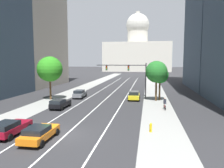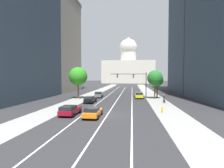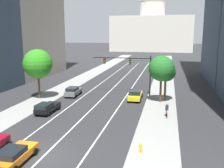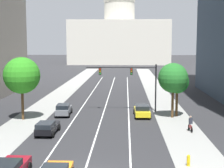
# 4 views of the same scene
# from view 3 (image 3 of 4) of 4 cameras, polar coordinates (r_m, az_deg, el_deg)

# --- Properties ---
(ground_plane) EXTENTS (400.00, 400.00, 0.00)m
(ground_plane) POSITION_cam_3_polar(r_m,az_deg,el_deg) (60.23, 2.73, 1.54)
(ground_plane) COLOR #2B2B2D
(sidewalk_left) EXTENTS (4.41, 130.00, 0.01)m
(sidewalk_left) POSITION_cam_3_polar(r_m,az_deg,el_deg) (57.69, -7.00, 1.04)
(sidewalk_left) COLOR gray
(sidewalk_left) RESTS_ON ground
(sidewalk_right) EXTENTS (4.41, 130.00, 0.01)m
(sidewalk_right) POSITION_cam_3_polar(r_m,az_deg,el_deg) (54.50, 11.25, 0.30)
(sidewalk_right) COLOR gray
(sidewalk_right) RESTS_ON ground
(lane_stripe_left) EXTENTS (0.16, 90.00, 0.01)m
(lane_stripe_left) POSITION_cam_3_polar(r_m,az_deg,el_deg) (46.65, -4.52, -1.35)
(lane_stripe_left) COLOR white
(lane_stripe_left) RESTS_ON ground
(lane_stripe_center) EXTENTS (0.16, 90.00, 0.01)m
(lane_stripe_center) POSITION_cam_3_polar(r_m,az_deg,el_deg) (45.79, -0.43, -1.55)
(lane_stripe_center) COLOR white
(lane_stripe_center) RESTS_ON ground
(lane_stripe_right) EXTENTS (0.16, 90.00, 0.01)m
(lane_stripe_right) POSITION_cam_3_polar(r_m,az_deg,el_deg) (45.17, 3.81, -1.76)
(lane_stripe_right) COLOR white
(lane_stripe_right) RESTS_ON ground
(office_tower_far_left) EXTENTS (16.02, 22.13, 35.50)m
(office_tower_far_left) POSITION_cam_3_polar(r_m,az_deg,el_deg) (67.36, -20.71, 17.06)
(office_tower_far_left) COLOR #9E9384
(office_tower_far_left) RESTS_ON ground
(capitol_building) EXTENTS (44.07, 27.25, 40.24)m
(capitol_building) POSITION_cam_3_polar(r_m,az_deg,el_deg) (152.70, 8.85, 12.30)
(capitol_building) COLOR beige
(capitol_building) RESTS_ON ground
(car_orange) EXTENTS (2.09, 4.45, 1.34)m
(car_orange) POSITION_cam_3_polar(r_m,az_deg,el_deg) (22.42, -20.93, -14.49)
(car_orange) COLOR orange
(car_orange) RESTS_ON ground
(car_yellow) EXTENTS (2.16, 4.72, 1.53)m
(car_yellow) POSITION_cam_3_polar(r_m,az_deg,el_deg) (39.83, 5.15, -2.41)
(car_yellow) COLOR yellow
(car_yellow) RESTS_ON ground
(car_gray) EXTENTS (2.11, 4.29, 1.52)m
(car_gray) POSITION_cam_3_polar(r_m,az_deg,el_deg) (42.51, -8.65, -1.60)
(car_gray) COLOR slate
(car_gray) RESTS_ON ground
(car_black) EXTENTS (2.03, 4.27, 1.41)m
(car_black) POSITION_cam_3_polar(r_m,az_deg,el_deg) (34.28, -14.23, -5.04)
(car_black) COLOR black
(car_black) RESTS_ON ground
(traffic_signal_mast) EXTENTS (9.67, 0.39, 6.56)m
(traffic_signal_mast) POSITION_cam_3_polar(r_m,az_deg,el_deg) (42.39, 4.27, 4.00)
(traffic_signal_mast) COLOR black
(traffic_signal_mast) RESTS_ON ground
(fire_hydrant) EXTENTS (0.26, 0.35, 0.91)m
(fire_hydrant) POSITION_cam_3_polar(r_m,az_deg,el_deg) (22.93, 6.36, -13.86)
(fire_hydrant) COLOR yellow
(fire_hydrant) RESTS_ON ground
(cyclist) EXTENTS (0.38, 1.70, 1.72)m
(cyclist) POSITION_cam_3_polar(r_m,az_deg,el_deg) (32.44, 12.03, -5.69)
(cyclist) COLOR black
(cyclist) RESTS_ON ground
(street_tree_mid_right) EXTENTS (3.77, 3.77, 6.96)m
(street_tree_mid_right) POSITION_cam_3_polar(r_m,az_deg,el_deg) (38.34, 10.88, 3.39)
(street_tree_mid_right) COLOR #51381E
(street_tree_mid_right) RESTS_ON ground
(street_tree_near_right) EXTENTS (3.01, 3.01, 6.03)m
(street_tree_near_right) POSITION_cam_3_polar(r_m,az_deg,el_deg) (39.18, 11.82, 2.68)
(street_tree_near_right) COLOR #51381E
(street_tree_near_right) RESTS_ON ground
(street_tree_mid_left) EXTENTS (4.49, 4.49, 7.75)m
(street_tree_mid_left) POSITION_cam_3_polar(r_m,az_deg,el_deg) (41.31, -16.12, 4.32)
(street_tree_mid_left) COLOR #51381E
(street_tree_mid_left) RESTS_ON ground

